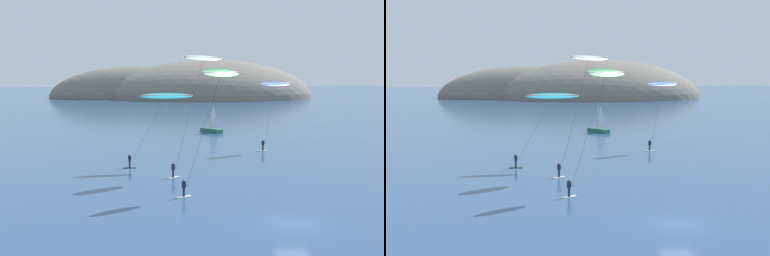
# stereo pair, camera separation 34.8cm
# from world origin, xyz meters

# --- Properties ---
(ground_plane) EXTENTS (600.00, 600.00, 0.00)m
(ground_plane) POSITION_xyz_m (0.00, 0.00, 0.00)
(ground_plane) COLOR #2D4C75
(headland_island) EXTENTS (107.33, 51.49, 31.19)m
(headland_island) POSITION_xyz_m (8.39, 162.81, 0.00)
(headland_island) COLOR slate
(headland_island) RESTS_ON ground
(sailboat_near) EXTENTS (4.13, 5.46, 5.70)m
(sailboat_near) POSITION_xyz_m (1.08, 53.59, 0.64)
(sailboat_near) COLOR #23664C
(sailboat_near) RESTS_ON ground
(kitesurfer_blue) EXTENTS (5.90, 4.01, 9.89)m
(kitesurfer_blue) POSITION_xyz_m (7.43, 33.15, 8.88)
(kitesurfer_blue) COLOR silver
(kitesurfer_blue) RESTS_ON ground
(kitesurfer_cyan) EXTENTS (8.43, 2.29, 8.82)m
(kitesurfer_cyan) POSITION_xyz_m (-8.75, 22.65, 7.93)
(kitesurfer_cyan) COLOR #2D2D33
(kitesurfer_cyan) RESTS_ON ground
(kitesurfer_green) EXTENTS (6.73, 4.77, 11.70)m
(kitesurfer_green) POSITION_xyz_m (-4.27, 10.56, 10.23)
(kitesurfer_green) COLOR silver
(kitesurfer_green) RESTS_ON ground
(kitesurfer_white) EXTENTS (6.87, 4.94, 13.16)m
(kitesurfer_white) POSITION_xyz_m (-4.87, 18.45, 11.93)
(kitesurfer_white) COLOR silver
(kitesurfer_white) RESTS_ON ground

